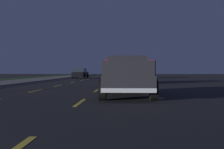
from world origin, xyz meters
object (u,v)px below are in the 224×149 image
Objects in this scene: pickup_truck at (127,75)px; sedan_green at (126,75)px; sedan_blue at (124,73)px; sedan_black at (80,73)px.

sedan_green is (12.54, -0.05, -0.20)m from pickup_truck.
sedan_green is at bearing -179.66° from sedan_blue.
sedan_black and sedan_blue have the same top height.
sedan_black is at bearing 22.10° from sedan_green.
sedan_black is 1.00× the size of sedan_blue.
sedan_black is (29.34, 6.77, -0.20)m from pickup_truck.
sedan_black is 6.72m from sedan_blue.
sedan_green is 16.59m from sedan_blue.
pickup_truck is 1.22× the size of sedan_blue.
sedan_green and sedan_black have the same top height.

